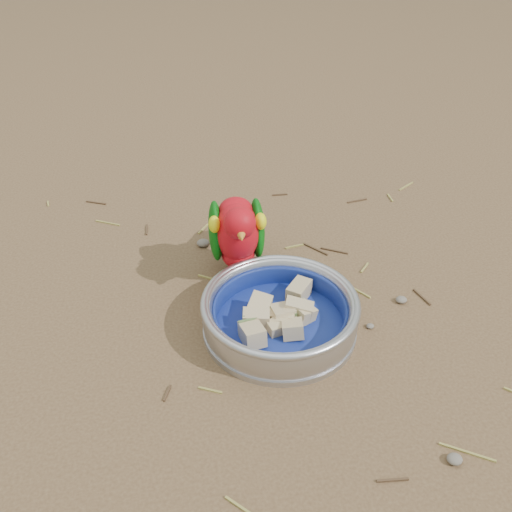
{
  "coord_description": "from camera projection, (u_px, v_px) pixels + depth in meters",
  "views": [
    {
      "loc": [
        -0.04,
        -0.69,
        0.61
      ],
      "look_at": [
        0.06,
        0.06,
        0.08
      ],
      "focal_mm": 40.0,
      "sensor_mm": 36.0,
      "label": 1
    }
  ],
  "objects": [
    {
      "name": "food_bowl",
      "position": [
        280.0,
        326.0,
        0.89
      ],
      "size": [
        0.24,
        0.24,
        0.02
      ],
      "primitive_type": "cylinder",
      "color": "#B2B2BA",
      "rests_on": "ground"
    },
    {
      "name": "ground",
      "position": [
        222.0,
        321.0,
        0.91
      ],
      "size": [
        60.0,
        60.0,
        0.0
      ],
      "primitive_type": "plane",
      "color": "brown"
    },
    {
      "name": "bowl_wall",
      "position": [
        280.0,
        311.0,
        0.88
      ],
      "size": [
        0.24,
        0.24,
        0.04
      ],
      "primitive_type": null,
      "color": "#B2B2BA",
      "rests_on": "food_bowl"
    },
    {
      "name": "ground_debris",
      "position": [
        196.0,
        304.0,
        0.94
      ],
      "size": [
        0.9,
        0.8,
        0.01
      ],
      "primitive_type": null,
      "color": "#9A8F46",
      "rests_on": "ground"
    },
    {
      "name": "lory_parrot",
      "position": [
        237.0,
        239.0,
        0.96
      ],
      "size": [
        0.1,
        0.2,
        0.16
      ],
      "primitive_type": null,
      "rotation": [
        0.0,
        0.0,
        -3.15
      ],
      "color": "#B50B15",
      "rests_on": "ground"
    },
    {
      "name": "fruit_wedges",
      "position": [
        280.0,
        315.0,
        0.88
      ],
      "size": [
        0.14,
        0.14,
        0.03
      ],
      "primitive_type": null,
      "color": "tan",
      "rests_on": "food_bowl"
    }
  ]
}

